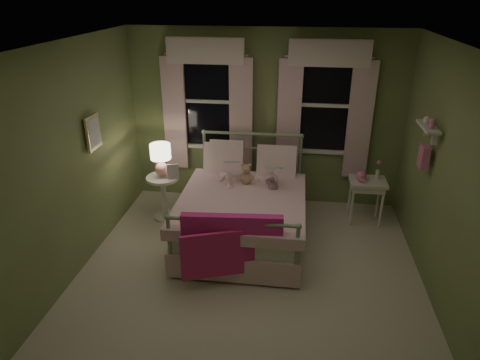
# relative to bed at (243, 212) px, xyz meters

# --- Properties ---
(room_shell) EXTENTS (4.20, 4.20, 4.20)m
(room_shell) POSITION_rel_bed_xyz_m (0.17, -0.90, 0.92)
(room_shell) COLOR beige
(room_shell) RESTS_ON ground
(bed) EXTENTS (1.58, 2.04, 1.18)m
(bed) POSITION_rel_bed_xyz_m (0.00, 0.00, 0.00)
(bed) COLOR white
(bed) RESTS_ON ground
(pink_throw) EXTENTS (1.10, 0.41, 0.71)m
(pink_throw) POSITION_rel_bed_xyz_m (0.01, -1.02, 0.23)
(pink_throw) COLOR #DE2B8E
(pink_throw) RESTS_ON bed
(child_left) EXTENTS (0.31, 0.24, 0.74)m
(child_left) POSITION_rel_bed_xyz_m (-0.27, 0.43, 0.56)
(child_left) COLOR #F7D1DD
(child_left) RESTS_ON bed
(child_right) EXTENTS (0.37, 0.32, 0.65)m
(child_right) POSITION_rel_bed_xyz_m (0.29, 0.43, 0.52)
(child_right) COLOR #F7D1DD
(child_right) RESTS_ON bed
(book_left) EXTENTS (0.21, 0.14, 0.26)m
(book_left) POSITION_rel_bed_xyz_m (-0.27, 0.18, 0.59)
(book_left) COLOR beige
(book_left) RESTS_ON child_left
(book_right) EXTENTS (0.21, 0.13, 0.26)m
(book_right) POSITION_rel_bed_xyz_m (0.29, 0.18, 0.54)
(book_right) COLOR beige
(book_right) RESTS_ON child_right
(teddy_bear) EXTENTS (0.22, 0.18, 0.30)m
(teddy_bear) POSITION_rel_bed_xyz_m (0.01, 0.27, 0.42)
(teddy_bear) COLOR tan
(teddy_bear) RESTS_ON bed
(nightstand_left) EXTENTS (0.46, 0.46, 0.65)m
(nightstand_left) POSITION_rel_bed_xyz_m (-1.20, 0.39, 0.04)
(nightstand_left) COLOR white
(nightstand_left) RESTS_ON ground
(table_lamp) EXTENTS (0.28, 0.28, 0.46)m
(table_lamp) POSITION_rel_bed_xyz_m (-1.20, 0.39, 0.58)
(table_lamp) COLOR #EE9A8C
(table_lamp) RESTS_ON nightstand_left
(book_nightstand) EXTENTS (0.22, 0.26, 0.02)m
(book_nightstand) POSITION_rel_bed_xyz_m (-1.10, 0.31, 0.28)
(book_nightstand) COLOR beige
(book_nightstand) RESTS_ON nightstand_left
(nightstand_right) EXTENTS (0.50, 0.40, 0.64)m
(nightstand_right) POSITION_rel_bed_xyz_m (1.66, 0.66, 0.17)
(nightstand_right) COLOR white
(nightstand_right) RESTS_ON ground
(pink_toy) EXTENTS (0.14, 0.19, 0.14)m
(pink_toy) POSITION_rel_bed_xyz_m (1.56, 0.65, 0.33)
(pink_toy) COLOR pink
(pink_toy) RESTS_ON nightstand_right
(bud_vase) EXTENTS (0.06, 0.06, 0.28)m
(bud_vase) POSITION_rel_bed_xyz_m (1.78, 0.71, 0.41)
(bud_vase) COLOR white
(bud_vase) RESTS_ON nightstand_right
(window_left) EXTENTS (1.34, 0.13, 1.96)m
(window_left) POSITION_rel_bed_xyz_m (-0.68, 1.13, 1.25)
(window_left) COLOR black
(window_left) RESTS_ON room_shell
(window_right) EXTENTS (1.34, 0.13, 1.96)m
(window_right) POSITION_rel_bed_xyz_m (1.02, 1.13, 1.25)
(window_right) COLOR black
(window_right) RESTS_ON room_shell
(wall_shelf) EXTENTS (0.15, 0.50, 0.60)m
(wall_shelf) POSITION_rel_bed_xyz_m (2.07, -0.19, 1.15)
(wall_shelf) COLOR white
(wall_shelf) RESTS_ON room_shell
(framed_picture) EXTENTS (0.03, 0.32, 0.42)m
(framed_picture) POSITION_rel_bed_xyz_m (-1.78, -0.30, 1.12)
(framed_picture) COLOR beige
(framed_picture) RESTS_ON room_shell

